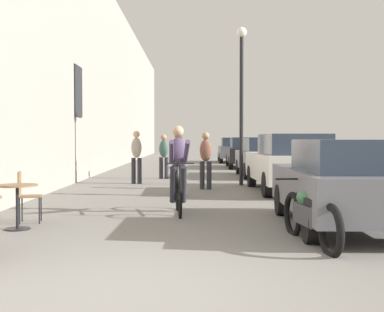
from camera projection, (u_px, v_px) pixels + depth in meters
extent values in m
plane|color=slate|center=(125.00, 292.00, 4.95)|extent=(88.00, 88.00, 0.00)
cube|color=gray|center=(77.00, 62.00, 18.79)|extent=(0.50, 68.00, 8.40)
cube|color=black|center=(76.00, 91.00, 17.43)|extent=(0.04, 1.10, 1.70)
cylinder|color=black|center=(16.00, 229.00, 8.34)|extent=(0.40, 0.40, 0.02)
cylinder|color=black|center=(15.00, 207.00, 8.33)|extent=(0.05, 0.05, 0.67)
cylinder|color=brown|center=(15.00, 185.00, 8.32)|extent=(0.64, 0.64, 0.02)
cylinder|color=black|center=(39.00, 208.00, 9.20)|extent=(0.02, 0.02, 0.45)
cylinder|color=black|center=(37.00, 211.00, 8.88)|extent=(0.02, 0.02, 0.45)
cylinder|color=black|center=(20.00, 209.00, 9.14)|extent=(0.02, 0.02, 0.45)
cylinder|color=black|center=(17.00, 211.00, 8.82)|extent=(0.02, 0.02, 0.45)
cube|color=brown|center=(28.00, 196.00, 9.00)|extent=(0.44, 0.44, 0.02)
cube|color=brown|center=(17.00, 184.00, 8.96)|extent=(0.08, 0.34, 0.42)
torus|color=black|center=(178.00, 200.00, 9.57)|extent=(0.10, 0.71, 0.71)
torus|color=black|center=(176.00, 194.00, 10.62)|extent=(0.10, 0.71, 0.71)
cylinder|color=black|center=(176.00, 180.00, 10.52)|extent=(0.05, 0.22, 0.58)
cylinder|color=black|center=(177.00, 165.00, 10.01)|extent=(0.10, 0.82, 0.14)
cylinder|color=black|center=(178.00, 182.00, 9.58)|extent=(0.04, 0.09, 0.67)
cylinder|color=black|center=(177.00, 195.00, 10.12)|extent=(0.11, 1.00, 0.12)
cylinder|color=black|center=(178.00, 163.00, 9.60)|extent=(0.52, 0.07, 0.03)
ellipsoid|color=black|center=(176.00, 165.00, 10.42)|extent=(0.12, 0.24, 0.06)
ellipsoid|color=#4C3D5B|center=(176.00, 151.00, 10.33)|extent=(0.36, 0.37, 0.59)
sphere|color=tan|center=(176.00, 131.00, 10.27)|extent=(0.22, 0.22, 0.22)
cylinder|color=#26262D|center=(181.00, 185.00, 10.28)|extent=(0.16, 0.40, 0.75)
cylinder|color=#26262D|center=(171.00, 185.00, 10.26)|extent=(0.16, 0.40, 0.75)
cylinder|color=#4C3D5B|center=(185.00, 152.00, 9.95)|extent=(0.16, 0.75, 0.48)
cylinder|color=#4C3D5B|center=(170.00, 152.00, 9.93)|extent=(0.13, 0.75, 0.48)
cylinder|color=#26262D|center=(181.00, 180.00, 13.23)|extent=(0.14, 0.14, 0.80)
cylinder|color=#26262D|center=(173.00, 180.00, 13.22)|extent=(0.14, 0.14, 0.80)
ellipsoid|color=#2D3342|center=(177.00, 152.00, 13.20)|extent=(0.35, 0.25, 0.64)
sphere|color=brown|center=(177.00, 135.00, 13.19)|extent=(0.22, 0.22, 0.22)
cylinder|color=#26262D|center=(207.00, 175.00, 14.96)|extent=(0.14, 0.14, 0.80)
cylinder|color=#26262D|center=(200.00, 175.00, 14.97)|extent=(0.14, 0.14, 0.80)
ellipsoid|color=brown|center=(204.00, 150.00, 14.94)|extent=(0.35, 0.25, 0.63)
sphere|color=#A57A5B|center=(204.00, 136.00, 14.93)|extent=(0.22, 0.22, 0.22)
cylinder|color=#26262D|center=(138.00, 171.00, 16.83)|extent=(0.14, 0.14, 0.83)
cylinder|color=#26262D|center=(132.00, 171.00, 16.86)|extent=(0.14, 0.14, 0.83)
ellipsoid|color=#9E9384|center=(135.00, 148.00, 16.82)|extent=(0.37, 0.29, 0.66)
sphere|color=tan|center=(135.00, 134.00, 16.81)|extent=(0.22, 0.22, 0.22)
cylinder|color=#26262D|center=(159.00, 168.00, 18.93)|extent=(0.14, 0.14, 0.78)
cylinder|color=#26262D|center=(165.00, 168.00, 18.90)|extent=(0.14, 0.14, 0.78)
ellipsoid|color=#38564C|center=(162.00, 149.00, 18.89)|extent=(0.38, 0.30, 0.62)
sphere|color=#A57A5B|center=(162.00, 137.00, 18.88)|extent=(0.22, 0.22, 0.22)
cylinder|color=black|center=(239.00, 111.00, 16.20)|extent=(0.12, 0.12, 4.60)
sphere|color=silver|center=(240.00, 32.00, 16.11)|extent=(0.32, 0.32, 0.32)
cube|color=#595960|center=(339.00, 190.00, 8.54)|extent=(1.74, 4.07, 0.66)
cube|color=#283342|center=(348.00, 155.00, 8.04)|extent=(1.44, 2.21, 0.49)
cylinder|color=black|center=(279.00, 200.00, 9.90)|extent=(0.20, 0.59, 0.58)
cylinder|color=black|center=(360.00, 200.00, 9.88)|extent=(0.20, 0.59, 0.58)
cylinder|color=black|center=(309.00, 223.00, 7.23)|extent=(0.20, 0.59, 0.58)
cube|color=beige|center=(287.00, 167.00, 14.35)|extent=(1.91, 4.46, 0.72)
cube|color=#283342|center=(291.00, 144.00, 13.80)|extent=(1.58, 2.42, 0.54)
cylinder|color=black|center=(250.00, 176.00, 15.80)|extent=(0.22, 0.64, 0.64)
cylinder|color=black|center=(304.00, 176.00, 15.84)|extent=(0.22, 0.64, 0.64)
cylinder|color=black|center=(265.00, 185.00, 12.88)|extent=(0.22, 0.64, 0.64)
cylinder|color=black|center=(332.00, 184.00, 12.92)|extent=(0.22, 0.64, 0.64)
cube|color=#595960|center=(261.00, 160.00, 19.99)|extent=(1.78, 4.19, 0.68)
cube|color=#283342|center=(263.00, 145.00, 19.47)|extent=(1.48, 2.27, 0.50)
cylinder|color=black|center=(237.00, 167.00, 21.37)|extent=(0.20, 0.60, 0.60)
cylinder|color=black|center=(275.00, 167.00, 21.39)|extent=(0.20, 0.60, 0.60)
cylinder|color=black|center=(245.00, 171.00, 18.61)|extent=(0.20, 0.60, 0.60)
cylinder|color=black|center=(289.00, 171.00, 18.64)|extent=(0.20, 0.60, 0.60)
cube|color=black|center=(243.00, 155.00, 26.15)|extent=(1.86, 4.30, 0.69)
cube|color=#283342|center=(244.00, 143.00, 25.62)|extent=(1.53, 2.33, 0.51)
cylinder|color=black|center=(226.00, 160.00, 27.58)|extent=(0.21, 0.62, 0.61)
cylinder|color=black|center=(256.00, 160.00, 27.56)|extent=(0.21, 0.62, 0.61)
cylinder|color=black|center=(229.00, 163.00, 24.78)|extent=(0.21, 0.62, 0.61)
cylinder|color=black|center=(263.00, 163.00, 24.75)|extent=(0.21, 0.62, 0.61)
cube|color=#595960|center=(232.00, 152.00, 31.94)|extent=(1.84, 4.29, 0.69)
cube|color=#283342|center=(232.00, 142.00, 31.41)|extent=(1.52, 2.33, 0.52)
cylinder|color=black|center=(218.00, 157.00, 33.37)|extent=(0.21, 0.62, 0.61)
cylinder|color=black|center=(243.00, 157.00, 33.35)|extent=(0.21, 0.62, 0.61)
cylinder|color=black|center=(219.00, 158.00, 30.56)|extent=(0.21, 0.62, 0.61)
cylinder|color=black|center=(247.00, 158.00, 30.53)|extent=(0.21, 0.62, 0.61)
torus|color=black|center=(291.00, 214.00, 7.96)|extent=(0.18, 0.70, 0.69)
torus|color=black|center=(329.00, 231.00, 6.52)|extent=(0.19, 0.71, 0.70)
cube|color=#333338|center=(308.00, 215.00, 7.23)|extent=(0.34, 0.79, 0.28)
ellipsoid|color=#23512D|center=(306.00, 198.00, 7.33)|extent=(0.35, 0.55, 0.24)
cube|color=black|center=(316.00, 203.00, 6.95)|extent=(0.30, 0.47, 0.10)
cylinder|color=black|center=(293.00, 179.00, 7.84)|extent=(0.62, 0.11, 0.03)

